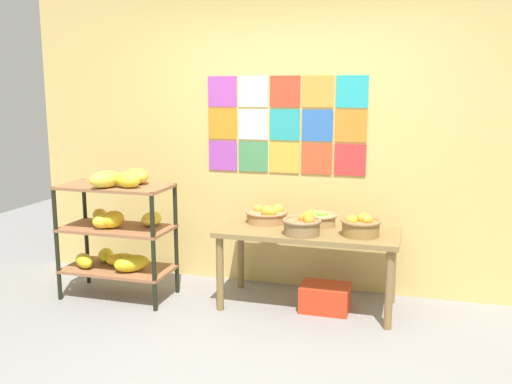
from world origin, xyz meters
TOP-DOWN VIEW (x-y plane):
  - ground at (0.00, 0.00)m, footprint 9.43×9.43m
  - back_wall_with_art at (-0.00, 1.74)m, footprint 4.99×0.07m
  - banana_shelf_unit at (-1.34, 1.03)m, footprint 0.93×0.60m
  - display_table at (0.27, 1.25)m, footprint 1.45×0.67m
  - fruit_basket_back_right at (0.33, 1.40)m, footprint 0.29×0.29m
  - fruit_basket_back_left at (0.69, 1.17)m, footprint 0.31×0.31m
  - fruit_basket_centre at (-0.12, 1.39)m, footprint 0.36×0.36m
  - fruit_basket_right at (0.26, 1.07)m, footprint 0.31×0.31m
  - produce_crate_under_table at (0.42, 1.20)m, footprint 0.39×0.29m

SIDE VIEW (x-z plane):
  - ground at x=0.00m, z-range 0.00..0.00m
  - produce_crate_under_table at x=0.42m, z-range 0.00..0.21m
  - display_table at x=0.27m, z-range 0.25..0.91m
  - banana_shelf_unit at x=-1.34m, z-range 0.08..1.21m
  - fruit_basket_back_right at x=0.33m, z-range 0.65..0.78m
  - fruit_basket_centre at x=-0.12m, z-range 0.64..0.81m
  - fruit_basket_right at x=0.26m, z-range 0.64..0.83m
  - fruit_basket_back_left at x=0.69m, z-range 0.65..0.83m
  - back_wall_with_art at x=0.00m, z-range 0.00..2.93m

